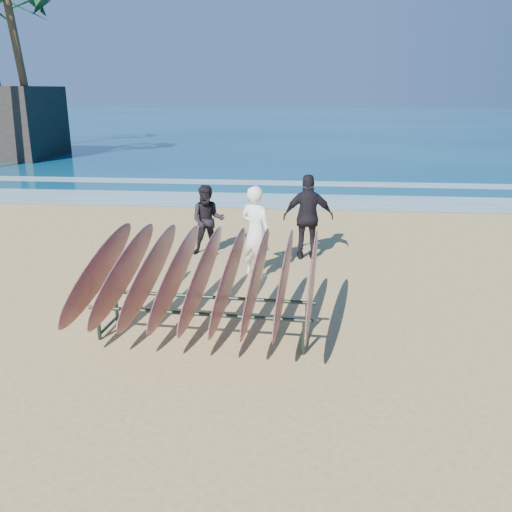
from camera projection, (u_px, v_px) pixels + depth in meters
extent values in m
plane|color=tan|center=(251.00, 332.00, 8.12)|extent=(120.00, 120.00, 0.00)
plane|color=navy|center=(305.00, 122.00, 60.40)|extent=(160.00, 160.00, 0.00)
plane|color=white|center=(284.00, 201.00, 17.62)|extent=(160.00, 160.00, 0.00)
plane|color=white|center=(289.00, 183.00, 20.95)|extent=(160.00, 160.00, 0.00)
cylinder|color=#1D2E24|center=(99.00, 324.00, 7.80)|extent=(0.06, 0.06, 0.50)
cylinder|color=#1D2E24|center=(304.00, 338.00, 7.37)|extent=(0.06, 0.06, 0.50)
cylinder|color=#1D2E24|center=(116.00, 307.00, 8.42)|extent=(0.06, 0.06, 0.50)
cylinder|color=#1D2E24|center=(307.00, 318.00, 7.98)|extent=(0.06, 0.06, 0.50)
cylinder|color=#1D2E24|center=(198.00, 314.00, 7.51)|extent=(3.20, 0.23, 0.06)
cylinder|color=#1D2E24|center=(209.00, 297.00, 8.12)|extent=(3.20, 0.23, 0.06)
cylinder|color=#1D2E24|center=(109.00, 325.00, 8.16)|extent=(0.08, 0.65, 0.04)
cylinder|color=#1D2E24|center=(305.00, 339.00, 7.72)|extent=(0.08, 0.65, 0.04)
ellipsoid|color=#5F060F|center=(99.00, 269.00, 7.91)|extent=(0.22, 2.74, 1.23)
ellipsoid|color=#5F060F|center=(125.00, 271.00, 7.85)|extent=(0.22, 2.74, 1.23)
ellipsoid|color=#5F060F|center=(150.00, 272.00, 7.79)|extent=(0.22, 2.74, 1.23)
ellipsoid|color=#5F060F|center=(176.00, 273.00, 7.74)|extent=(0.22, 2.74, 1.23)
ellipsoid|color=#5F060F|center=(202.00, 275.00, 7.68)|extent=(0.22, 2.74, 1.23)
ellipsoid|color=#5F060F|center=(229.00, 276.00, 7.62)|extent=(0.22, 2.74, 1.23)
ellipsoid|color=#5F060F|center=(256.00, 278.00, 7.57)|extent=(0.22, 2.74, 1.23)
ellipsoid|color=#5F060F|center=(284.00, 279.00, 7.51)|extent=(0.22, 2.74, 1.23)
ellipsoid|color=#5F060F|center=(312.00, 280.00, 7.45)|extent=(0.22, 2.74, 1.23)
imported|color=white|center=(255.00, 232.00, 10.33)|extent=(0.77, 0.68, 1.77)
imported|color=black|center=(208.00, 220.00, 11.72)|extent=(0.80, 0.66, 1.53)
imported|color=black|center=(308.00, 217.00, 11.40)|extent=(1.08, 0.51, 1.81)
cylinder|color=brown|center=(23.00, 81.00, 25.83)|extent=(0.36, 1.67, 7.66)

